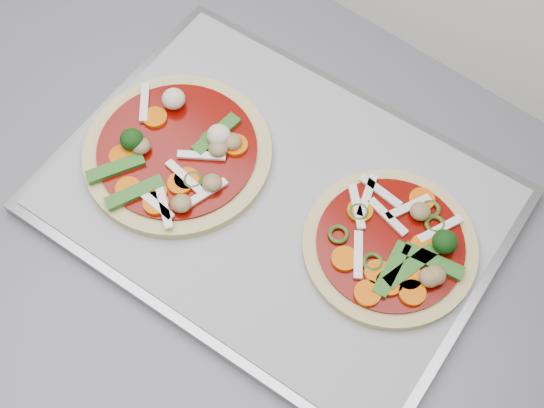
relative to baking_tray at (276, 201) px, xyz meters
The scene contains 4 objects.
baking_tray is the anchor object (origin of this frame).
parchment 0.01m from the baking_tray, ahead, with size 0.41×0.30×0.00m, color gray.
pizza_left 0.11m from the baking_tray, 165.94° to the right, with size 0.24×0.24×0.03m.
pizza_right 0.13m from the baking_tray, 10.93° to the left, with size 0.17×0.17×0.03m.
Camera 1 is at (-0.41, 1.06, 1.56)m, focal length 50.00 mm.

